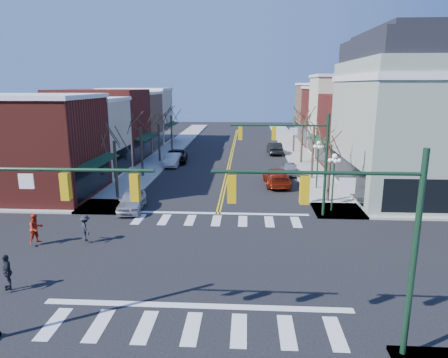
% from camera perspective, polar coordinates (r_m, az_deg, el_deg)
% --- Properties ---
extents(ground, '(160.00, 160.00, 0.00)m').
position_cam_1_polar(ground, '(21.65, -2.36, -11.39)').
color(ground, black).
rests_on(ground, ground).
extents(sidewalk_left, '(3.50, 70.00, 0.15)m').
position_cam_1_polar(sidewalk_left, '(41.98, -11.63, 0.70)').
color(sidewalk_left, '#9E9B93').
rests_on(sidewalk_left, ground).
extents(sidewalk_right, '(3.50, 70.00, 0.15)m').
position_cam_1_polar(sidewalk_right, '(41.13, 12.65, 0.39)').
color(sidewalk_right, '#9E9B93').
rests_on(sidewalk_right, ground).
extents(bldg_left_brick_a, '(10.00, 8.50, 8.00)m').
position_cam_1_polar(bldg_left_brick_a, '(36.23, -25.70, 4.00)').
color(bldg_left_brick_a, maroon).
rests_on(bldg_left_brick_a, ground).
extents(bldg_left_stucco_a, '(10.00, 7.00, 7.50)m').
position_cam_1_polar(bldg_left_stucco_a, '(43.14, -20.77, 5.41)').
color(bldg_left_stucco_a, beige).
rests_on(bldg_left_stucco_a, ground).
extents(bldg_left_brick_b, '(10.00, 9.00, 8.50)m').
position_cam_1_polar(bldg_left_brick_b, '(50.45, -17.17, 7.28)').
color(bldg_left_brick_b, maroon).
rests_on(bldg_left_brick_b, ground).
extents(bldg_left_tan, '(10.00, 7.50, 7.80)m').
position_cam_1_polar(bldg_left_tan, '(58.25, -14.34, 7.84)').
color(bldg_left_tan, '#89684B').
rests_on(bldg_left_tan, ground).
extents(bldg_left_stucco_b, '(10.00, 8.00, 8.20)m').
position_cam_1_polar(bldg_left_stucco_b, '(65.64, -12.32, 8.70)').
color(bldg_left_stucco_b, beige).
rests_on(bldg_left_stucco_b, ground).
extents(bldg_right_brick_a, '(10.00, 8.50, 8.00)m').
position_cam_1_polar(bldg_right_brick_a, '(47.56, 19.89, 6.44)').
color(bldg_right_brick_a, maroon).
rests_on(bldg_right_brick_a, ground).
extents(bldg_right_stucco, '(10.00, 7.00, 10.00)m').
position_cam_1_polar(bldg_right_stucco, '(54.91, 17.71, 8.47)').
color(bldg_right_stucco, beige).
rests_on(bldg_right_stucco, ground).
extents(bldg_right_brick_b, '(10.00, 8.00, 8.50)m').
position_cam_1_polar(bldg_right_brick_b, '(62.24, 15.98, 8.40)').
color(bldg_right_brick_b, maroon).
rests_on(bldg_right_brick_b, ground).
extents(bldg_right_tan, '(10.00, 8.00, 9.00)m').
position_cam_1_polar(bldg_right_tan, '(70.03, 14.59, 9.18)').
color(bldg_right_tan, '#89684B').
rests_on(bldg_right_tan, ground).
extents(victorian_corner, '(12.25, 14.25, 13.30)m').
position_cam_1_polar(victorian_corner, '(37.10, 26.58, 8.24)').
color(victorian_corner, gray).
rests_on(victorian_corner, ground).
extents(traffic_mast_near_left, '(6.60, 0.28, 7.20)m').
position_cam_1_polar(traffic_mast_near_left, '(14.97, -27.30, -5.08)').
color(traffic_mast_near_left, '#14331E').
rests_on(traffic_mast_near_left, ground).
extents(traffic_mast_near_right, '(6.60, 0.28, 7.20)m').
position_cam_1_polar(traffic_mast_near_right, '(13.40, 18.55, -6.30)').
color(traffic_mast_near_right, '#14331E').
rests_on(traffic_mast_near_right, ground).
extents(traffic_mast_far_right, '(6.60, 0.28, 7.20)m').
position_cam_1_polar(traffic_mast_far_right, '(27.55, 10.67, 4.03)').
color(traffic_mast_far_right, '#14331E').
rests_on(traffic_mast_far_right, ground).
extents(lamppost_corner, '(0.36, 0.36, 4.33)m').
position_cam_1_polar(lamppost_corner, '(29.38, 15.39, 0.88)').
color(lamppost_corner, '#14331E').
rests_on(lamppost_corner, ground).
extents(lamppost_midblock, '(0.36, 0.36, 4.33)m').
position_cam_1_polar(lamppost_midblock, '(35.64, 13.28, 3.13)').
color(lamppost_midblock, '#14331E').
rests_on(lamppost_midblock, ground).
extents(tree_left_a, '(0.24, 0.24, 4.76)m').
position_cam_1_polar(tree_left_a, '(32.97, -15.17, 1.18)').
color(tree_left_a, '#382B21').
rests_on(tree_left_a, ground).
extents(tree_left_b, '(0.24, 0.24, 5.04)m').
position_cam_1_polar(tree_left_b, '(40.48, -11.67, 3.77)').
color(tree_left_b, '#382B21').
rests_on(tree_left_b, ground).
extents(tree_left_c, '(0.24, 0.24, 4.55)m').
position_cam_1_polar(tree_left_c, '(48.20, -9.24, 5.07)').
color(tree_left_c, '#382B21').
rests_on(tree_left_c, ground).
extents(tree_left_d, '(0.24, 0.24, 4.90)m').
position_cam_1_polar(tree_left_d, '(55.94, -7.49, 6.44)').
color(tree_left_d, '#382B21').
rests_on(tree_left_d, ground).
extents(tree_right_a, '(0.24, 0.24, 4.62)m').
position_cam_1_polar(tree_right_a, '(31.95, 14.77, 0.70)').
color(tree_right_a, '#382B21').
rests_on(tree_right_a, ground).
extents(tree_right_b, '(0.24, 0.24, 5.18)m').
position_cam_1_polar(tree_right_b, '(39.63, 12.56, 3.62)').
color(tree_right_b, '#382B21').
rests_on(tree_right_b, ground).
extents(tree_right_c, '(0.24, 0.24, 4.83)m').
position_cam_1_polar(tree_right_c, '(47.47, 11.05, 5.05)').
color(tree_right_c, '#382B21').
rests_on(tree_right_c, ground).
extents(tree_right_d, '(0.24, 0.24, 4.97)m').
position_cam_1_polar(tree_right_d, '(55.33, 9.97, 6.31)').
color(tree_right_d, '#382B21').
rests_on(tree_right_d, ground).
extents(car_left_near, '(2.16, 4.45, 1.46)m').
position_cam_1_polar(car_left_near, '(30.18, -13.03, -3.03)').
color(car_left_near, '#BBBBC0').
rests_on(car_left_near, ground).
extents(car_left_mid, '(1.53, 4.33, 1.43)m').
position_cam_1_polar(car_left_mid, '(45.83, -7.34, 2.73)').
color(car_left_mid, silver).
rests_on(car_left_mid, ground).
extents(car_left_far, '(2.89, 5.47, 1.47)m').
position_cam_1_polar(car_left_far, '(48.10, -6.83, 3.27)').
color(car_left_far, black).
rests_on(car_left_far, ground).
extents(car_right_near, '(2.52, 5.58, 1.58)m').
position_cam_1_polar(car_right_near, '(37.02, 7.54, 0.32)').
color(car_right_near, maroon).
rests_on(car_right_near, ground).
extents(car_right_mid, '(1.66, 4.06, 1.38)m').
position_cam_1_polar(car_right_mid, '(41.54, 9.31, 1.54)').
color(car_right_mid, '#AEADB2').
rests_on(car_right_mid, ground).
extents(car_right_far, '(1.95, 4.86, 1.57)m').
position_cam_1_polar(car_right_far, '(53.82, 7.23, 4.39)').
color(car_right_far, black).
rests_on(car_right_far, ground).
extents(pedestrian_red_b, '(1.01, 1.07, 1.75)m').
position_cam_1_polar(pedestrian_red_b, '(25.41, -25.28, -6.42)').
color(pedestrian_red_b, red).
rests_on(pedestrian_red_b, sidewalk_left).
extents(pedestrian_dark_a, '(0.86, 1.01, 1.62)m').
position_cam_1_polar(pedestrian_dark_a, '(20.59, -28.56, -11.53)').
color(pedestrian_dark_a, '#212129').
rests_on(pedestrian_dark_a, sidewalk_left).
extents(pedestrian_dark_b, '(1.06, 1.15, 1.55)m').
position_cam_1_polar(pedestrian_dark_b, '(24.74, -19.19, -6.63)').
color(pedestrian_dark_b, black).
rests_on(pedestrian_dark_b, sidewalk_left).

